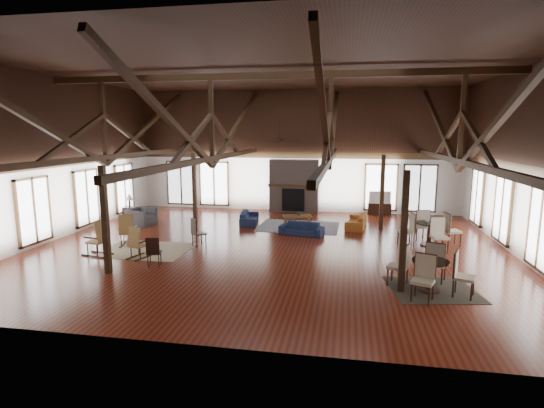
% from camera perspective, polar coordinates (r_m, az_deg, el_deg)
% --- Properties ---
extents(floor, '(16.00, 16.00, 0.00)m').
position_cam_1_polar(floor, '(14.81, -0.34, -5.80)').
color(floor, '#602614').
rests_on(floor, ground).
extents(ceiling, '(16.00, 14.00, 0.02)m').
position_cam_1_polar(ceiling, '(14.42, -0.36, 17.85)').
color(ceiling, black).
rests_on(ceiling, wall_back).
extents(wall_back, '(16.00, 0.02, 6.00)m').
position_cam_1_polar(wall_back, '(21.21, 3.13, 7.10)').
color(wall_back, white).
rests_on(wall_back, floor).
extents(wall_front, '(16.00, 0.02, 6.00)m').
position_cam_1_polar(wall_front, '(7.56, -10.10, 2.27)').
color(wall_front, white).
rests_on(wall_front, floor).
extents(wall_left, '(0.02, 14.00, 6.00)m').
position_cam_1_polar(wall_left, '(17.62, -27.00, 5.54)').
color(wall_left, white).
rests_on(wall_left, floor).
extents(wall_right, '(0.02, 14.00, 6.00)m').
position_cam_1_polar(wall_right, '(15.06, 31.25, 4.66)').
color(wall_right, white).
rests_on(wall_right, floor).
extents(roof_truss, '(15.60, 14.07, 3.14)m').
position_cam_1_polar(roof_truss, '(14.27, -0.36, 9.99)').
color(roof_truss, black).
rests_on(roof_truss, wall_back).
extents(post_grid, '(8.16, 7.16, 3.05)m').
position_cam_1_polar(post_grid, '(14.48, -0.35, 0.03)').
color(post_grid, black).
rests_on(post_grid, floor).
extents(fireplace, '(2.50, 0.69, 2.60)m').
position_cam_1_polar(fireplace, '(21.04, 2.98, 2.40)').
color(fireplace, '#6E5B53').
rests_on(fireplace, floor).
extents(ceiling_fan, '(1.60, 1.60, 0.75)m').
position_cam_1_polar(ceiling_fan, '(13.20, 1.00, 8.73)').
color(ceiling_fan, black).
rests_on(ceiling_fan, roof_truss).
extents(sofa_navy_front, '(1.78, 1.00, 0.49)m').
position_cam_1_polar(sofa_navy_front, '(16.49, 3.98, -3.33)').
color(sofa_navy_front, '#141D39').
rests_on(sofa_navy_front, floor).
extents(sofa_navy_left, '(1.87, 0.93, 0.52)m').
position_cam_1_polar(sofa_navy_left, '(18.54, -3.07, -1.81)').
color(sofa_navy_left, '#151D3B').
rests_on(sofa_navy_left, floor).
extents(sofa_orange, '(1.94, 0.96, 0.54)m').
position_cam_1_polar(sofa_orange, '(18.07, 11.25, -2.26)').
color(sofa_orange, '#90501C').
rests_on(sofa_orange, floor).
extents(coffee_table, '(1.32, 0.90, 0.46)m').
position_cam_1_polar(coffee_table, '(17.98, 3.45, -1.71)').
color(coffee_table, brown).
rests_on(coffee_table, floor).
extents(vase, '(0.23, 0.23, 0.19)m').
position_cam_1_polar(vase, '(17.96, 3.65, -1.23)').
color(vase, '#B2B2B2').
rests_on(vase, coffee_table).
extents(armchair, '(1.20, 1.07, 0.72)m').
position_cam_1_polar(armchair, '(18.97, -17.15, -1.67)').
color(armchair, '#2F2F31').
rests_on(armchair, floor).
extents(side_table_lamp, '(0.49, 0.49, 1.25)m').
position_cam_1_polar(side_table_lamp, '(19.90, -18.56, -0.89)').
color(side_table_lamp, black).
rests_on(side_table_lamp, floor).
extents(rocking_chair_a, '(0.68, 0.97, 1.13)m').
position_cam_1_polar(rocking_chair_a, '(15.71, -18.88, -3.42)').
color(rocking_chair_a, olive).
rests_on(rocking_chair_a, floor).
extents(rocking_chair_b, '(0.62, 0.88, 1.03)m').
position_cam_1_polar(rocking_chair_b, '(14.04, -17.72, -5.09)').
color(rocking_chair_b, olive).
rests_on(rocking_chair_b, floor).
extents(rocking_chair_c, '(0.98, 0.64, 1.17)m').
position_cam_1_polar(rocking_chair_c, '(14.77, -22.20, -4.37)').
color(rocking_chair_c, olive).
rests_on(rocking_chair_c, floor).
extents(side_chair_a, '(0.60, 0.60, 1.00)m').
position_cam_1_polar(side_chair_a, '(14.95, -10.13, -3.50)').
color(side_chair_a, black).
rests_on(side_chair_a, floor).
extents(side_chair_b, '(0.47, 0.47, 0.92)m').
position_cam_1_polar(side_chair_b, '(13.01, -15.66, -5.93)').
color(side_chair_b, black).
rests_on(side_chair_b, floor).
extents(cafe_table_near, '(2.13, 2.13, 1.10)m').
position_cam_1_polar(cafe_table_near, '(11.44, 20.46, -8.26)').
color(cafe_table_near, black).
rests_on(cafe_table_near, floor).
extents(cafe_table_far, '(2.24, 2.24, 1.14)m').
position_cam_1_polar(cafe_table_far, '(15.86, 20.41, -3.25)').
color(cafe_table_far, black).
rests_on(cafe_table_far, floor).
extents(cup_near, '(0.13, 0.13, 0.10)m').
position_cam_1_polar(cup_near, '(11.42, 20.48, -6.76)').
color(cup_near, '#B2B2B2').
rests_on(cup_near, cafe_table_near).
extents(cup_far, '(0.14, 0.14, 0.10)m').
position_cam_1_polar(cup_far, '(15.87, 20.09, -2.10)').
color(cup_far, '#B2B2B2').
rests_on(cup_far, cafe_table_far).
extents(tv_console, '(1.09, 0.41, 0.55)m').
position_cam_1_polar(tv_console, '(21.16, 14.24, -0.62)').
color(tv_console, black).
rests_on(tv_console, floor).
extents(television, '(1.03, 0.25, 0.59)m').
position_cam_1_polar(television, '(21.07, 14.25, 0.90)').
color(television, '#B2B2B2').
rests_on(television, tv_console).
extents(rug_tan, '(2.86, 2.25, 0.01)m').
position_cam_1_polar(rug_tan, '(15.03, -16.57, -5.95)').
color(rug_tan, tan).
rests_on(rug_tan, floor).
extents(rug_navy, '(3.37, 2.57, 0.01)m').
position_cam_1_polar(rug_navy, '(17.94, 3.59, -3.04)').
color(rug_navy, '#171B41').
rests_on(rug_navy, floor).
extents(rug_dark, '(2.38, 2.23, 0.01)m').
position_cam_1_polar(rug_dark, '(11.70, 20.77, -10.69)').
color(rug_dark, black).
rests_on(rug_dark, floor).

